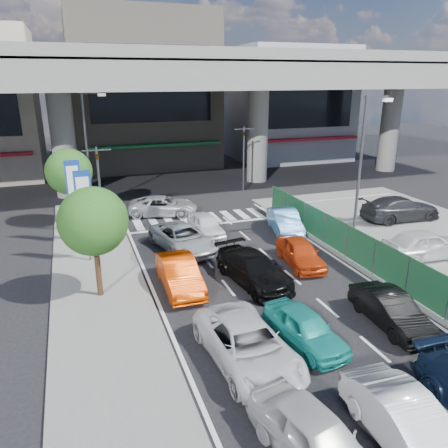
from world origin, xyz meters
name	(u,v)px	position (x,y,z in m)	size (l,w,h in m)	color
ground	(292,315)	(0.00, 0.00, 0.00)	(120.00, 120.00, 0.00)	black
sidewalk_left	(101,296)	(-7.00, 4.00, 0.06)	(4.00, 30.00, 0.12)	slate
fence_run	(389,266)	(5.30, 1.00, 0.90)	(0.16, 22.00, 1.80)	#1B502E
expressway	(165,78)	(0.00, 22.00, 8.76)	(64.00, 14.00, 10.75)	slate
building_center	(143,91)	(0.00, 32.97, 7.49)	(14.00, 10.90, 15.00)	gray
building_east	(288,104)	(16.00, 31.97, 5.99)	(12.00, 10.90, 12.00)	gray
traffic_light_left	(98,169)	(-6.20, 12.00, 3.94)	(1.60, 1.24, 5.20)	#595B60
traffic_light_right	(244,143)	(5.50, 19.00, 3.94)	(1.60, 1.24, 5.20)	#595B60
street_lamp_right	(364,158)	(7.17, 6.00, 4.77)	(1.65, 0.22, 8.00)	#595B60
street_lamp_left	(89,140)	(-6.33, 18.00, 4.77)	(1.65, 0.22, 8.00)	#595B60
signboard_near	(84,204)	(-7.20, 7.99, 3.06)	(0.80, 0.14, 4.70)	#595B60
signboard_far	(74,190)	(-7.60, 10.99, 3.06)	(0.80, 0.14, 4.70)	#595B60
tree_near	(93,222)	(-7.00, 4.00, 3.39)	(2.80, 2.80, 4.80)	#382314
tree_far	(69,172)	(-7.80, 14.50, 3.39)	(2.80, 2.80, 4.80)	#382314
van_white_back_left	(316,439)	(-2.75, -6.36, 0.69)	(1.63, 4.05, 1.38)	silver
hatch_white_back_mid	(408,425)	(-0.36, -6.74, 0.68)	(1.44, 4.13, 1.36)	white
sedan_white_mid_left	(247,345)	(-2.83, -2.24, 0.69)	(2.29, 4.97, 1.38)	silver
taxi_teal_mid	(305,328)	(-0.54, -1.89, 0.62)	(1.47, 3.66, 1.25)	teal
hatch_black_mid_right	(391,310)	(3.09, -1.90, 0.63)	(1.34, 3.84, 1.27)	black
taxi_orange_left	(179,274)	(-3.64, 3.68, 0.69)	(1.46, 4.19, 1.38)	#C53702
sedan_black_mid	(253,269)	(-0.34, 3.13, 0.68)	(1.90, 4.67, 1.36)	black
taxi_orange_right	(300,252)	(2.64, 4.21, 0.65)	(1.53, 3.80, 1.30)	#C6390E
wagon_silver_front_left	(183,238)	(-2.37, 8.08, 0.67)	(2.21, 4.80, 1.33)	#A4A8AB
sedan_white_front_mid	(206,225)	(-0.51, 9.85, 0.62)	(1.47, 3.66, 1.25)	white
kei_truck_front_right	(285,222)	(4.06, 8.67, 0.69)	(1.46, 4.19, 1.38)	#4A89C6
crossing_wagon_silver	(163,206)	(-2.09, 14.58, 0.64)	(2.13, 4.62, 1.28)	#A1A2A8
parked_sedan_white	(425,244)	(8.97, 2.71, 0.82)	(1.79, 4.45, 1.52)	silver
parked_sedan_dgrey	(401,208)	(12.17, 8.29, 0.82)	(2.14, 5.27, 1.53)	#27282C
traffic_cone	(349,242)	(6.13, 5.14, 0.40)	(0.34, 0.34, 0.67)	red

